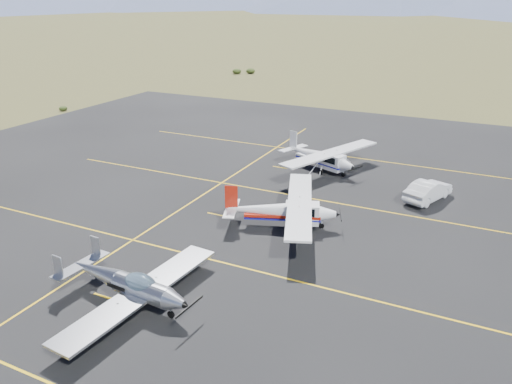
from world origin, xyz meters
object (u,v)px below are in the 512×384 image
Objects in this scene: aircraft_plain at (321,156)px; sedan at (428,190)px; aircraft_low_wing at (129,284)px; aircraft_cessna at (283,210)px.

aircraft_plain is 9.75m from sedan.
aircraft_low_wing is at bearing -71.68° from aircraft_plain.
aircraft_cessna is 11.92m from aircraft_plain.
aircraft_cessna reaches higher than sedan.
aircraft_cessna is 2.33× the size of sedan.
sedan is (7.73, 8.73, -0.45)m from aircraft_cessna.
aircraft_plain reaches higher than aircraft_cessna.
aircraft_cessna is (3.29, 11.00, 0.17)m from aircraft_low_wing.
aircraft_low_wing is at bearing 81.57° from sedan.
aircraft_cessna is at bearing 77.91° from aircraft_low_wing.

